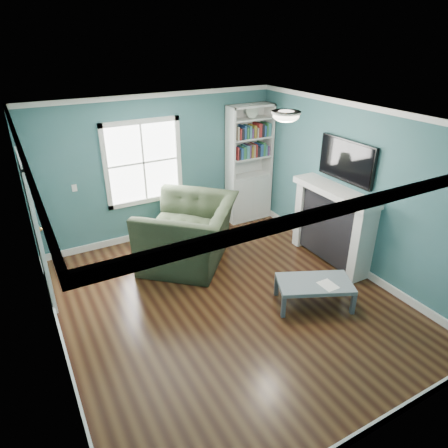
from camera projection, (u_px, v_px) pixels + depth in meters
floor at (228, 301)px, 5.77m from camera, size 5.00×5.00×0.00m
room_walls at (229, 200)px, 5.08m from camera, size 5.00×5.00×5.00m
trim at (229, 225)px, 5.23m from camera, size 4.50×5.00×2.60m
window at (143, 163)px, 6.96m from camera, size 1.40×0.06×1.50m
bookshelf at (249, 175)px, 7.94m from camera, size 0.90×0.35×2.31m
fireplace at (332, 226)px, 6.55m from camera, size 0.44×1.58×1.30m
tv at (347, 161)px, 6.13m from camera, size 0.06×1.10×0.65m
door at (36, 231)px, 5.43m from camera, size 0.12×0.98×2.17m
ceiling_fixture at (286, 115)px, 5.12m from camera, size 0.38×0.38×0.15m
light_switch at (74, 188)px, 6.54m from camera, size 0.08×0.01×0.12m
recliner at (189, 223)px, 6.52m from camera, size 1.83×1.88×1.39m
coffee_table at (315, 285)px, 5.58m from camera, size 1.16×0.94×0.37m
paper_sheet at (328, 285)px, 5.49m from camera, size 0.21×0.26×0.00m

